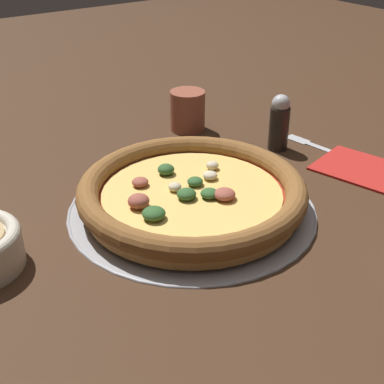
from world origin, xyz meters
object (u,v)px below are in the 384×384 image
at_px(pizza, 192,193).
at_px(fork, 325,149).
at_px(pizza_tray, 192,207).
at_px(drinking_cup, 188,111).
at_px(napkin, 360,167).
at_px(pepper_shaker, 279,122).

relative_size(pizza, fork, 1.76).
xyz_separation_m(pizza_tray, drinking_cup, (-0.25, 0.17, 0.04)).
bearing_deg(napkin, pepper_shaker, -158.78).
xyz_separation_m(drinking_cup, pepper_shaker, (0.17, 0.08, 0.01)).
bearing_deg(drinking_cup, pizza_tray, -33.99).
distance_m(napkin, pepper_shaker, 0.16).
bearing_deg(pizza_tray, napkin, 78.78).
bearing_deg(pizza, drinking_cup, 145.95).
relative_size(pizza_tray, pepper_shaker, 3.57).
relative_size(pizza_tray, drinking_cup, 4.71).
distance_m(drinking_cup, pepper_shaker, 0.19).
relative_size(pizza, napkin, 2.04).
relative_size(pizza, pepper_shaker, 3.26).
height_order(pizza_tray, fork, pizza_tray).
distance_m(pizza_tray, napkin, 0.31).
bearing_deg(pepper_shaker, napkin, 21.22).
bearing_deg(drinking_cup, napkin, 23.72).
distance_m(pizza, drinking_cup, 0.30).
distance_m(pizza, fork, 0.32).
relative_size(napkin, fork, 0.86).
xyz_separation_m(napkin, fork, (-0.09, 0.01, -0.00)).
xyz_separation_m(fork, pepper_shaker, (-0.05, -0.07, 0.05)).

